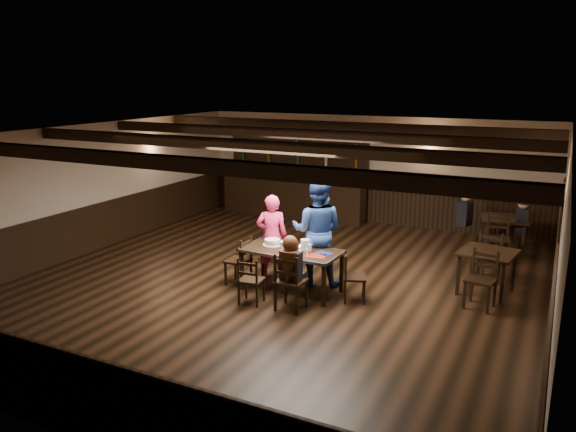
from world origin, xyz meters
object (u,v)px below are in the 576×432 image
at_px(dining_table, 291,253).
at_px(chair_near_left, 250,278).
at_px(bar_counter, 294,189).
at_px(cake, 272,242).
at_px(man_blue, 317,231).
at_px(woman_pink, 272,236).
at_px(chair_near_right, 289,278).

xyz_separation_m(dining_table, chair_near_left, (-0.34, -0.86, -0.21)).
bearing_deg(bar_counter, cake, -68.54).
distance_m(man_blue, cake, 0.82).
xyz_separation_m(man_blue, bar_counter, (-2.58, 4.41, -0.25)).
distance_m(dining_table, chair_near_left, 0.95).
height_order(dining_table, cake, cake).
relative_size(dining_table, chair_near_left, 2.17).
distance_m(woman_pink, cake, 0.42).
bearing_deg(woman_pink, bar_counter, -93.87).
relative_size(woman_pink, bar_counter, 0.38).
bearing_deg(dining_table, chair_near_right, -66.80).
bearing_deg(man_blue, chair_near_left, 56.98).
height_order(man_blue, bar_counter, bar_counter).
height_order(chair_near_right, man_blue, man_blue).
bearing_deg(bar_counter, man_blue, -59.71).
bearing_deg(man_blue, dining_table, 56.05).
relative_size(chair_near_left, chair_near_right, 0.84).
distance_m(dining_table, bar_counter, 5.50).
bearing_deg(chair_near_left, woman_pink, 102.39).
relative_size(cake, bar_counter, 0.08).
relative_size(chair_near_left, cake, 2.34).
distance_m(chair_near_left, woman_pink, 1.40).
relative_size(chair_near_left, bar_counter, 0.19).
distance_m(chair_near_left, cake, 1.02).
relative_size(chair_near_left, man_blue, 0.41).
xyz_separation_m(dining_table, cake, (-0.42, 0.10, 0.12)).
distance_m(chair_near_right, man_blue, 1.44).
xyz_separation_m(cake, bar_counter, (-1.92, 4.87, -0.07)).
distance_m(dining_table, chair_near_right, 0.89).
xyz_separation_m(dining_table, woman_pink, (-0.63, 0.47, 0.10)).
distance_m(man_blue, bar_counter, 5.12).
distance_m(chair_near_left, chair_near_right, 0.69).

